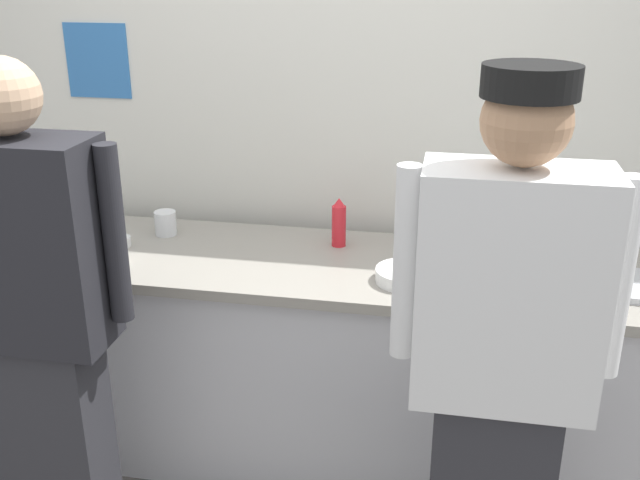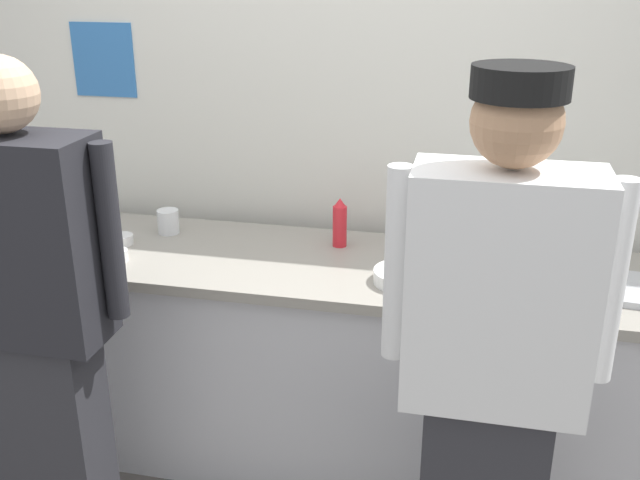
{
  "view_description": "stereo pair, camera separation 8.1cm",
  "coord_description": "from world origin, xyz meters",
  "views": [
    {
      "loc": [
        0.54,
        -2.17,
        1.96
      ],
      "look_at": [
        0.05,
        0.41,
        0.95
      ],
      "focal_mm": 40.8,
      "sensor_mm": 36.0,
      "label": 1
    },
    {
      "loc": [
        0.62,
        -2.15,
        1.96
      ],
      "look_at": [
        0.05,
        0.41,
        0.95
      ],
      "focal_mm": 40.8,
      "sensor_mm": 36.0,
      "label": 2
    }
  ],
  "objects": [
    {
      "name": "deli_cup",
      "position": [
        -0.63,
        0.52,
        0.93
      ],
      "size": [
        0.09,
        0.09,
        0.1
      ],
      "primitive_type": "cylinder",
      "color": "white",
      "rests_on": "prep_counter"
    },
    {
      "name": "wall_back",
      "position": [
        -0.0,
        0.84,
        1.43
      ],
      "size": [
        4.74,
        0.11,
        2.86
      ],
      "color": "silver",
      "rests_on": "ground"
    },
    {
      "name": "mixing_bowl_steel",
      "position": [
        0.72,
        0.3,
        0.94
      ],
      "size": [
        0.36,
        0.36,
        0.12
      ],
      "primitive_type": "cylinder",
      "color": "#B7BABF",
      "rests_on": "prep_counter"
    },
    {
      "name": "sheet_tray",
      "position": [
        1.12,
        0.33,
        0.89
      ],
      "size": [
        0.44,
        0.33,
        0.02
      ],
      "primitive_type": "cube",
      "rotation": [
        0.0,
        0.0,
        -0.12
      ],
      "color": "#B7BABF",
      "rests_on": "prep_counter"
    },
    {
      "name": "prep_counter",
      "position": [
        0.0,
        0.37,
        0.44
      ],
      "size": [
        3.02,
        0.69,
        0.88
      ],
      "color": "silver",
      "rests_on": "ground"
    },
    {
      "name": "plate_stack_rear",
      "position": [
        0.4,
        0.23,
        0.91
      ],
      "size": [
        0.22,
        0.22,
        0.05
      ],
      "color": "white",
      "rests_on": "prep_counter"
    },
    {
      "name": "chef_near_left",
      "position": [
        -0.72,
        -0.32,
        0.91
      ],
      "size": [
        0.62,
        0.24,
        1.72
      ],
      "color": "#2D2D33",
      "rests_on": "ground"
    },
    {
      "name": "squeeze_bottle_primary",
      "position": [
        0.11,
        0.53,
        0.98
      ],
      "size": [
        0.06,
        0.06,
        0.2
      ],
      "color": "red",
      "rests_on": "prep_counter"
    },
    {
      "name": "chef_center",
      "position": [
        0.71,
        -0.37,
        0.93
      ],
      "size": [
        0.62,
        0.24,
        1.73
      ],
      "color": "#2D2D33",
      "rests_on": "ground"
    },
    {
      "name": "ramekin_yellow_sauce",
      "position": [
        -0.9,
        0.28,
        0.91
      ],
      "size": [
        0.08,
        0.08,
        0.04
      ],
      "color": "white",
      "rests_on": "prep_counter"
    },
    {
      "name": "ramekin_green_sauce",
      "position": [
        -0.76,
        0.36,
        0.9
      ],
      "size": [
        0.09,
        0.09,
        0.04
      ],
      "color": "white",
      "rests_on": "prep_counter"
    },
    {
      "name": "plate_stack_front",
      "position": [
        -1.19,
        0.3,
        0.92
      ],
      "size": [
        0.19,
        0.19,
        0.08
      ],
      "color": "white",
      "rests_on": "prep_counter"
    },
    {
      "name": "ramekin_red_sauce",
      "position": [
        -0.69,
        0.19,
        0.91
      ],
      "size": [
        0.08,
        0.08,
        0.04
      ],
      "color": "white",
      "rests_on": "prep_counter"
    }
  ]
}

